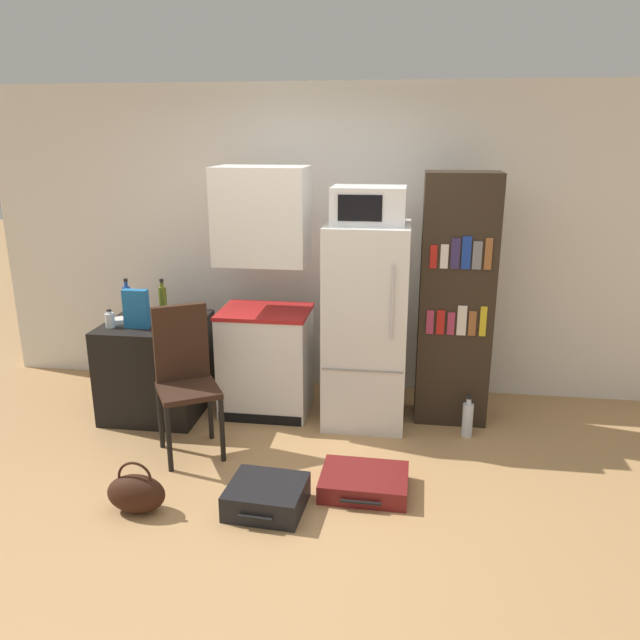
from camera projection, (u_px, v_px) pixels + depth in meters
ground_plane at (285, 503)px, 3.87m from camera, size 24.00×24.00×0.00m
wall_back at (350, 242)px, 5.37m from camera, size 6.40×0.10×2.61m
side_table at (158, 366)px, 5.08m from camera, size 0.75×0.80×0.77m
kitchen_hutch at (265, 302)px, 4.92m from camera, size 0.71×0.56×1.97m
refrigerator at (366, 325)px, 4.81m from camera, size 0.63×0.66×1.57m
microwave at (369, 205)px, 4.54m from camera, size 0.54×0.40×0.27m
bookshelf at (456, 301)px, 4.79m from camera, size 0.55×0.39×1.94m
bottle_clear_short at (110, 320)px, 4.80m from camera, size 0.07×0.07×0.14m
bottle_milk_white at (140, 303)px, 5.27m from camera, size 0.07×0.07×0.15m
bottle_olive_oil at (163, 301)px, 5.06m from camera, size 0.06×0.06×0.32m
bottle_blue_soda at (127, 299)px, 5.12m from camera, size 0.06×0.06×0.30m
bowl at (121, 320)px, 4.92m from camera, size 0.13×0.13×0.04m
cereal_box at (136, 309)px, 4.76m from camera, size 0.19×0.07×0.30m
chair at (185, 369)px, 4.38m from camera, size 0.55×0.55×1.06m
suitcase_large_flat at (267, 497)px, 3.79m from camera, size 0.49×0.46×0.16m
suitcase_small_flat at (364, 482)px, 3.99m from camera, size 0.56×0.46×0.12m
handbag at (136, 493)px, 3.75m from camera, size 0.36×0.20×0.33m
water_bottle_front at (468, 419)px, 4.69m from camera, size 0.08×0.08×0.33m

